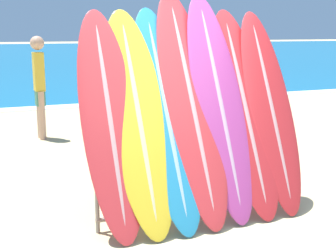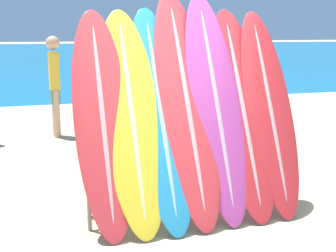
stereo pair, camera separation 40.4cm
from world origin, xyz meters
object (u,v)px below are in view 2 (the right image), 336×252
object	(u,v)px
surfboard_rack	(192,177)
person_near_water	(55,82)
surfboard_slot_0	(102,120)
surfboard_slot_4	(216,104)
surfboard_slot_2	(160,114)
surfboard_slot_6	(269,110)
person_far_right	(156,80)
surfboard_slot_1	(132,117)
surfboard_slot_5	(242,111)
person_mid_beach	(115,79)
surfboard_slot_3	(186,104)

from	to	relation	value
surfboard_rack	person_near_water	distance (m)	4.37
surfboard_slot_0	surfboard_rack	bearing A→B (deg)	-7.68
surfboard_slot_4	person_near_water	distance (m)	4.28
surfboard_rack	surfboard_slot_2	size ratio (longest dim) A/B	0.99
surfboard_slot_6	person_far_right	bearing A→B (deg)	90.16
surfboard_slot_1	person_far_right	distance (m)	4.52
surfboard_slot_1	surfboard_slot_0	bearing A→B (deg)	-178.40
surfboard_slot_6	person_near_water	distance (m)	4.53
person_near_water	person_far_right	size ratio (longest dim) A/B	1.04
surfboard_slot_0	surfboard_slot_5	size ratio (longest dim) A/B	0.99
surfboard_slot_0	surfboard_slot_2	size ratio (longest dim) A/B	0.98
surfboard_slot_0	surfboard_slot_2	xyz separation A→B (m)	(0.57, 0.03, 0.02)
surfboard_slot_2	surfboard_slot_5	distance (m)	0.87
surfboard_slot_4	person_far_right	bearing A→B (deg)	82.30
person_mid_beach	person_far_right	bearing A→B (deg)	15.94
surfboard_slot_6	person_far_right	size ratio (longest dim) A/B	1.23
surfboard_slot_4	surfboard_slot_6	bearing A→B (deg)	-4.44
surfboard_slot_0	surfboard_slot_3	xyz separation A→B (m)	(0.85, 0.06, 0.10)
surfboard_slot_3	surfboard_slot_6	bearing A→B (deg)	-4.70
surfboard_slot_1	surfboard_slot_3	xyz separation A→B (m)	(0.57, 0.05, 0.10)
surfboard_slot_1	surfboard_slot_3	world-z (taller)	surfboard_slot_3
surfboard_rack	surfboard_slot_4	bearing A→B (deg)	25.73
surfboard_slot_4	person_near_water	world-z (taller)	surfboard_slot_4
person_far_right	surfboard_slot_6	bearing A→B (deg)	9.62
surfboard_slot_0	surfboard_slot_2	distance (m)	0.58
surfboard_slot_6	surfboard_slot_2	bearing A→B (deg)	177.87
surfboard_slot_0	surfboard_slot_4	distance (m)	1.16
surfboard_slot_3	surfboard_slot_6	world-z (taller)	surfboard_slot_3
surfboard_slot_1	surfboard_slot_6	world-z (taller)	surfboard_slot_1
person_far_right	surfboard_slot_2	bearing A→B (deg)	-5.75
surfboard_slot_2	person_mid_beach	world-z (taller)	surfboard_slot_2
surfboard_slot_3	surfboard_slot_5	size ratio (longest dim) A/B	1.09
surfboard_slot_6	surfboard_slot_5	bearing A→B (deg)	175.35
person_far_right	surfboard_slot_1	bearing A→B (deg)	-9.28
surfboard_slot_0	surfboard_slot_3	distance (m)	0.86
surfboard_rack	surfboard_slot_3	distance (m)	0.74
surfboard_slot_2	person_far_right	xyz separation A→B (m)	(1.16, 4.26, -0.13)
surfboard_slot_1	surfboard_slot_4	world-z (taller)	surfboard_slot_4
surfboard_slot_4	surfboard_slot_1	bearing A→B (deg)	-178.63
surfboard_slot_0	surfboard_slot_3	bearing A→B (deg)	3.80
surfboard_slot_4	surfboard_slot_5	size ratio (longest dim) A/B	1.08
surfboard_slot_3	person_far_right	bearing A→B (deg)	78.25
surfboard_slot_6	person_far_right	world-z (taller)	surfboard_slot_6
surfboard_slot_2	surfboard_slot_3	size ratio (longest dim) A/B	0.92
person_mid_beach	person_far_right	size ratio (longest dim) A/B	0.98
surfboard_rack	surfboard_slot_4	distance (m)	0.78
surfboard_slot_2	person_mid_beach	bearing A→B (deg)	84.12
surfboard_slot_3	person_near_water	size ratio (longest dim) A/B	1.29
surfboard_slot_0	person_far_right	size ratio (longest dim) A/B	1.22
surfboard_slot_3	person_near_water	xyz separation A→B (m)	(-1.01, 4.04, -0.17)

